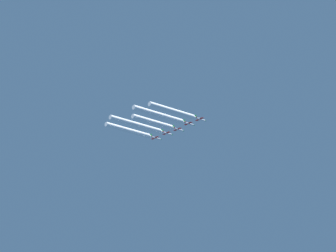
{
  "coord_description": "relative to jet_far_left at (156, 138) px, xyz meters",
  "views": [
    {
      "loc": [
        479.16,
        -396.37,
        1.47
      ],
      "look_at": [
        -0.01,
        -8.6,
        238.32
      ],
      "focal_mm": 102.72,
      "sensor_mm": 36.0,
      "label": 1
    }
  ],
  "objects": [
    {
      "name": "jet_far_left",
      "position": [
        0.0,
        0.0,
        0.0
      ],
      "size": [
        7.33,
        10.68,
        2.57
      ],
      "color": "silver"
    },
    {
      "name": "jet_inner_left",
      "position": [
        12.43,
        0.36,
        0.05
      ],
      "size": [
        7.33,
        10.68,
        2.57
      ],
      "color": "silver"
    },
    {
      "name": "jet_center",
      "position": [
        24.72,
        0.38,
        -0.62
      ],
      "size": [
        7.33,
        10.68,
        2.57
      ],
      "color": "silver"
    },
    {
      "name": "jet_inner_right",
      "position": [
        36.97,
        -0.23,
        -0.22
      ],
      "size": [
        7.33,
        10.68,
        2.57
      ],
      "color": "silver"
    },
    {
      "name": "jet_far_right",
      "position": [
        49.12,
        -0.44,
        -0.72
      ],
      "size": [
        7.33,
        10.68,
        2.57
      ],
      "color": "silver"
    },
    {
      "name": "smoke_trail_far_left",
      "position": [
        0.0,
        -24.23,
        -0.03
      ],
      "size": [
        3.33,
        38.63,
        3.33
      ],
      "color": "white"
    },
    {
      "name": "smoke_trail_inner_left",
      "position": [
        12.43,
        -26.75,
        0.03
      ],
      "size": [
        3.33,
        44.38,
        3.33
      ],
      "color": "white"
    },
    {
      "name": "smoke_trail_center",
      "position": [
        24.72,
        -21.9,
        -0.64
      ],
      "size": [
        3.33,
        34.72,
        3.33
      ],
      "color": "white"
    },
    {
      "name": "smoke_trail_inner_right",
      "position": [
        36.97,
        -26.48,
        -0.25
      ],
      "size": [
        3.33,
        42.65,
        3.33
      ],
      "color": "white"
    },
    {
      "name": "smoke_trail_far_right",
      "position": [
        49.12,
        -24.7,
        -0.75
      ],
      "size": [
        3.33,
        38.67,
        3.33
      ],
      "color": "white"
    }
  ]
}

